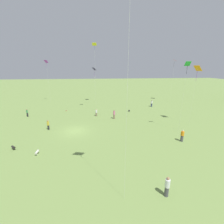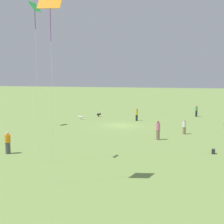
# 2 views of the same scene
# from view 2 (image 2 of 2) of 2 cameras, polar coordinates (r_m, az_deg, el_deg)

# --- Properties ---
(ground_plane) EXTENTS (240.00, 240.00, 0.00)m
(ground_plane) POSITION_cam_2_polar(r_m,az_deg,el_deg) (39.26, 1.66, -2.49)
(ground_plane) COLOR #7A994C
(person_1) EXTENTS (0.45, 0.45, 1.72)m
(person_1) POSITION_cam_2_polar(r_m,az_deg,el_deg) (49.29, 15.18, 0.18)
(person_1) COLOR #232328
(person_1) RESTS_ON ground_plane
(person_2) EXTENTS (0.51, 0.51, 1.79)m
(person_2) POSITION_cam_2_polar(r_m,az_deg,el_deg) (26.58, -18.53, -5.39)
(person_2) COLOR #4C4C51
(person_2) RESTS_ON ground_plane
(person_3) EXTENTS (0.57, 0.57, 1.88)m
(person_3) POSITION_cam_2_polar(r_m,az_deg,el_deg) (30.87, 8.40, -3.34)
(person_3) COLOR #847056
(person_3) RESTS_ON ground_plane
(person_4) EXTENTS (0.46, 0.46, 1.76)m
(person_4) POSITION_cam_2_polar(r_m,az_deg,el_deg) (43.37, 4.53, -0.45)
(person_4) COLOR #232328
(person_4) RESTS_ON ground_plane
(person_5) EXTENTS (0.54, 0.54, 1.58)m
(person_5) POSITION_cam_2_polar(r_m,az_deg,el_deg) (34.36, 13.08, -2.68)
(person_5) COLOR #847056
(person_5) RESTS_ON ground_plane
(kite_2) EXTENTS (1.42, 1.12, 10.78)m
(kite_2) POSITION_cam_2_polar(r_m,az_deg,el_deg) (18.24, -11.25, 18.49)
(kite_2) COLOR orange
(kite_2) RESTS_ON ground_plane
(kite_6) EXTENTS (0.64, 0.89, 11.32)m
(kite_6) POSITION_cam_2_polar(r_m,az_deg,el_deg) (23.14, -13.92, 16.93)
(kite_6) COLOR green
(kite_6) RESTS_ON ground_plane
(dog_0) EXTENTS (0.58, 0.64, 0.54)m
(dog_0) POSITION_cam_2_polar(r_m,az_deg,el_deg) (47.59, -2.40, -0.43)
(dog_0) COLOR black
(dog_0) RESTS_ON ground_plane
(dog_1) EXTENTS (0.78, 0.33, 0.53)m
(dog_1) POSITION_cam_2_polar(r_m,az_deg,el_deg) (44.77, -5.72, -0.90)
(dog_1) COLOR silver
(dog_1) RESTS_ON ground_plane
(picnic_bag_0) EXTENTS (0.29, 0.37, 0.38)m
(picnic_bag_0) POSITION_cam_2_polar(r_m,az_deg,el_deg) (26.61, 18.05, -6.88)
(picnic_bag_0) COLOR #262628
(picnic_bag_0) RESTS_ON ground_plane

